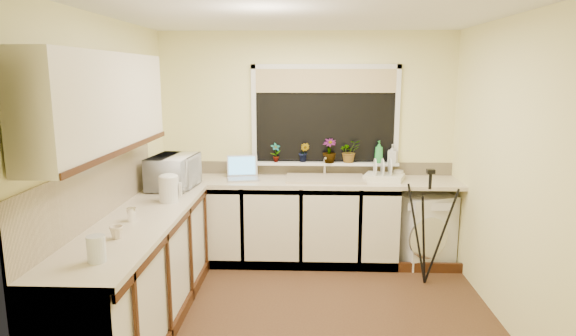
{
  "coord_description": "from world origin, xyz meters",
  "views": [
    {
      "loc": [
        0.0,
        -3.88,
        2.01
      ],
      "look_at": [
        -0.17,
        0.55,
        1.15
      ],
      "focal_mm": 30.68,
      "sensor_mm": 36.0,
      "label": 1
    }
  ],
  "objects": [
    {
      "name": "soap_bottle_clear",
      "position": [
        0.93,
        1.41,
        1.15
      ],
      "size": [
        0.11,
        0.11,
        0.2
      ],
      "primitive_type": "imported",
      "rotation": [
        0.0,
        0.0,
        -0.25
      ],
      "color": "#999999",
      "rests_on": "windowsill"
    },
    {
      "name": "window_glass",
      "position": [
        0.2,
        1.49,
        1.55
      ],
      "size": [
        1.5,
        0.02,
        1.0
      ],
      "primitive_type": "cube",
      "color": "black",
      "rests_on": "wall_back"
    },
    {
      "name": "glass_jug",
      "position": [
        -1.24,
        -1.15,
        0.98
      ],
      "size": [
        0.11,
        0.11,
        0.16
      ],
      "primitive_type": "cylinder",
      "color": "silver",
      "rests_on": "worktop_left"
    },
    {
      "name": "window_blind",
      "position": [
        0.2,
        1.46,
        1.92
      ],
      "size": [
        1.5,
        0.02,
        0.25
      ],
      "primitive_type": "cube",
      "color": "tan",
      "rests_on": "wall_back"
    },
    {
      "name": "floor",
      "position": [
        0.0,
        0.0,
        0.0
      ],
      "size": [
        3.2,
        3.2,
        0.0
      ],
      "primitive_type": "plane",
      "color": "#503720",
      "rests_on": "ground"
    },
    {
      "name": "plant_d",
      "position": [
        0.47,
        1.42,
        1.17
      ],
      "size": [
        0.27,
        0.25,
        0.25
      ],
      "primitive_type": "imported",
      "rotation": [
        0.0,
        0.0,
        0.33
      ],
      "color": "#999999",
      "rests_on": "windowsill"
    },
    {
      "name": "cup_left",
      "position": [
        -1.29,
        -0.73,
        0.94
      ],
      "size": [
        0.11,
        0.11,
        0.09
      ],
      "primitive_type": "imported",
      "rotation": [
        0.0,
        0.0,
        0.14
      ],
      "color": "beige",
      "rests_on": "worktop_left"
    },
    {
      "name": "kettle",
      "position": [
        -1.19,
        0.25,
        1.01
      ],
      "size": [
        0.17,
        0.17,
        0.22
      ],
      "primitive_type": "cylinder",
      "color": "silver",
      "rests_on": "worktop_left"
    },
    {
      "name": "wall_right",
      "position": [
        1.6,
        0.0,
        1.23
      ],
      "size": [
        0.0,
        3.0,
        3.0
      ],
      "primitive_type": "plane",
      "rotation": [
        1.57,
        0.0,
        -1.57
      ],
      "color": "#FFF9AA",
      "rests_on": "ground"
    },
    {
      "name": "wall_left",
      "position": [
        -1.6,
        0.0,
        1.23
      ],
      "size": [
        0.0,
        3.0,
        3.0
      ],
      "primitive_type": "plane",
      "rotation": [
        1.57,
        0.0,
        1.57
      ],
      "color": "#FFF9AA",
      "rests_on": "ground"
    },
    {
      "name": "washing_machine",
      "position": [
        1.25,
        1.23,
        0.38
      ],
      "size": [
        0.68,
        0.67,
        0.75
      ],
      "primitive_type": "cube",
      "rotation": [
        0.0,
        0.0,
        0.36
      ],
      "color": "white",
      "rests_on": "floor"
    },
    {
      "name": "ceiling",
      "position": [
        0.0,
        0.0,
        2.45
      ],
      "size": [
        3.2,
        3.2,
        0.0
      ],
      "primitive_type": "plane",
      "rotation": [
        3.14,
        0.0,
        0.0
      ],
      "color": "white",
      "rests_on": "ground"
    },
    {
      "name": "plant_b",
      "position": [
        -0.03,
        1.43,
        1.16
      ],
      "size": [
        0.14,
        0.13,
        0.21
      ],
      "primitive_type": "imported",
      "rotation": [
        0.0,
        0.0,
        -0.32
      ],
      "color": "#999999",
      "rests_on": "windowsill"
    },
    {
      "name": "base_cabinet_left",
      "position": [
        -1.3,
        -0.3,
        0.43
      ],
      "size": [
        0.54,
        2.4,
        0.86
      ],
      "primitive_type": "cube",
      "color": "silver",
      "rests_on": "floor"
    },
    {
      "name": "faucet",
      "position": [
        0.2,
        1.38,
        1.02
      ],
      "size": [
        0.03,
        0.03,
        0.24
      ],
      "primitive_type": "cylinder",
      "color": "silver",
      "rests_on": "worktop_back"
    },
    {
      "name": "splashback_back",
      "position": [
        0.0,
        1.49,
        0.97
      ],
      "size": [
        3.2,
        0.02,
        0.14
      ],
      "primitive_type": "cube",
      "color": "beige",
      "rests_on": "wall_back"
    },
    {
      "name": "windowsill",
      "position": [
        0.2,
        1.43,
        1.04
      ],
      "size": [
        1.6,
        0.14,
        0.03
      ],
      "primitive_type": "cube",
      "color": "white",
      "rests_on": "wall_back"
    },
    {
      "name": "laptop",
      "position": [
        -0.68,
        1.23,
        0.96
      ],
      "size": [
        0.37,
        0.36,
        0.24
      ],
      "rotation": [
        0.0,
        0.0,
        0.18
      ],
      "color": "#A2A1A9",
      "rests_on": "worktop_back"
    },
    {
      "name": "splashback_left",
      "position": [
        -1.59,
        -0.3,
        1.12
      ],
      "size": [
        0.02,
        2.4,
        0.45
      ],
      "primitive_type": "cube",
      "color": "beige",
      "rests_on": "wall_left"
    },
    {
      "name": "plant_a",
      "position": [
        -0.33,
        1.41,
        1.15
      ],
      "size": [
        0.13,
        0.11,
        0.21
      ],
      "primitive_type": "imported",
      "rotation": [
        0.0,
        0.0,
        0.38
      ],
      "color": "#999999",
      "rests_on": "windowsill"
    },
    {
      "name": "base_cabinet_back",
      "position": [
        -0.33,
        1.2,
        0.43
      ],
      "size": [
        2.55,
        0.6,
        0.86
      ],
      "primitive_type": "cube",
      "color": "silver",
      "rests_on": "floor"
    },
    {
      "name": "upper_cabinet",
      "position": [
        -1.44,
        -0.45,
        1.8
      ],
      "size": [
        0.28,
        1.9,
        0.7
      ],
      "primitive_type": "cube",
      "color": "silver",
      "rests_on": "wall_left"
    },
    {
      "name": "dish_rack",
      "position": [
        0.82,
        1.21,
        0.93
      ],
      "size": [
        0.47,
        0.41,
        0.06
      ],
      "primitive_type": "cube",
      "rotation": [
        0.0,
        0.0,
        -0.33
      ],
      "color": "silver",
      "rests_on": "worktop_back"
    },
    {
      "name": "tripod",
      "position": [
        1.16,
        0.66,
        0.56
      ],
      "size": [
        0.59,
        0.59,
        1.13
      ],
      "primitive_type": null,
      "rotation": [
        0.0,
        0.0,
        0.06
      ],
      "color": "black",
      "rests_on": "floor"
    },
    {
      "name": "microwave",
      "position": [
        -1.29,
        0.78,
        1.06
      ],
      "size": [
        0.44,
        0.61,
        0.32
      ],
      "primitive_type": "imported",
      "rotation": [
        0.0,
        0.0,
        1.48
      ],
      "color": "white",
      "rests_on": "worktop_left"
    },
    {
      "name": "cup_back",
      "position": [
        0.98,
        1.3,
        0.94
      ],
      "size": [
        0.12,
        0.12,
        0.09
      ],
      "primitive_type": "imported",
      "rotation": [
        0.0,
        0.0,
        -0.05
      ],
      "color": "beige",
      "rests_on": "worktop_back"
    },
    {
      "name": "plant_c",
      "position": [
        0.25,
        1.39,
        1.18
      ],
      "size": [
        0.16,
        0.16,
        0.26
      ],
      "primitive_type": "imported",
      "rotation": [
        0.0,
        0.0,
        -0.11
      ],
      "color": "#999999",
      "rests_on": "windowsill"
    },
    {
      "name": "soap_bottle_green",
      "position": [
        0.78,
        1.4,
        1.17
      ],
      "size": [
        0.12,
        0.12,
        0.24
      ],
      "primitive_type": "imported",
      "rotation": [
        0.0,
        0.0,
        -0.43
      ],
      "color": "green",
      "rests_on": "windowsill"
    },
    {
      "name": "wall_back",
      "position": [
        0.0,
        1.5,
        1.23
      ],
      "size": [
        3.2,
        0.0,
        3.2
      ],
      "primitive_type": "plane",
      "rotation": [
        1.57,
        0.0,
        0.0
      ],
      "color": "#FFF9AA",
      "rests_on": "ground"
    },
    {
      "name": "sink",
      "position": [
        0.2,
        1.2,
        0.91
      ],
      "size": [
        0.82,
        0.46,
        0.03
      ],
      "primitive_type": "cube",
      "color": "tan",
      "rests_on": "worktop_back"
    },
    {
      "name": "worktop_left",
      "position": [
        -1.3,
        -0.3,
        0.88
      ],
      "size": [
        0.6,
        2.4,
        0.04
      ],
      "primitive_type": "cube",
      "color": "beige",
      "rests_on": "base_cabinet_left"
    },
    {
      "name": "worktop_back",
      "position": [
        0.0,
        1.2,
        0.88
      ],
      "size": [
        3.2,
        0.6,
        0.04
      ],
      "primitive_type": "cube",
      "color": "beige",
      "rests_on": "base_cabinet_back"
    },
    {
      "name": "wall_front",
      "position": [
        0.0,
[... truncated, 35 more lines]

